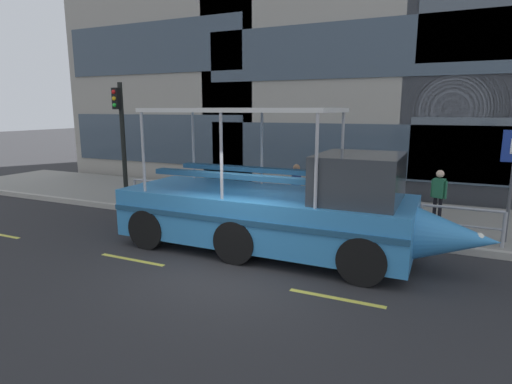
{
  "coord_description": "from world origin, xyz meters",
  "views": [
    {
      "loc": [
        4.05,
        -7.67,
        3.42
      ],
      "look_at": [
        -0.43,
        2.04,
        1.3
      ],
      "focal_mm": 29.22,
      "sensor_mm": 36.0,
      "label": 1
    }
  ],
  "objects_px": {
    "pedestrian_near_bow": "(439,192)",
    "pedestrian_mid_left": "(296,184)",
    "duck_tour_boat": "(282,209)",
    "traffic_light_pole": "(121,131)"
  },
  "relations": [
    {
      "from": "traffic_light_pole",
      "to": "pedestrian_near_bow",
      "type": "xyz_separation_m",
      "value": [
        10.27,
        1.32,
        -1.57
      ]
    },
    {
      "from": "pedestrian_near_bow",
      "to": "pedestrian_mid_left",
      "type": "height_order",
      "value": "pedestrian_mid_left"
    },
    {
      "from": "pedestrian_mid_left",
      "to": "traffic_light_pole",
      "type": "bearing_deg",
      "value": -172.4
    },
    {
      "from": "traffic_light_pole",
      "to": "pedestrian_mid_left",
      "type": "bearing_deg",
      "value": 7.6
    },
    {
      "from": "traffic_light_pole",
      "to": "pedestrian_near_bow",
      "type": "distance_m",
      "value": 10.48
    },
    {
      "from": "duck_tour_boat",
      "to": "pedestrian_mid_left",
      "type": "relative_size",
      "value": 5.57
    },
    {
      "from": "pedestrian_near_bow",
      "to": "pedestrian_mid_left",
      "type": "distance_m",
      "value": 4.11
    },
    {
      "from": "duck_tour_boat",
      "to": "pedestrian_near_bow",
      "type": "height_order",
      "value": "duck_tour_boat"
    },
    {
      "from": "duck_tour_boat",
      "to": "pedestrian_near_bow",
      "type": "relative_size",
      "value": 5.57
    },
    {
      "from": "duck_tour_boat",
      "to": "pedestrian_mid_left",
      "type": "xyz_separation_m",
      "value": [
        -0.72,
        3.08,
        0.05
      ]
    }
  ]
}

